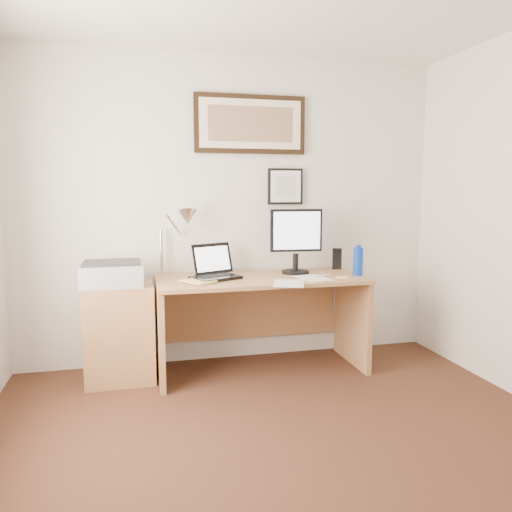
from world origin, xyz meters
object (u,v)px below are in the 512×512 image
object	(u,v)px
laptop	(214,271)
water_bottle	(358,261)
printer	(112,274)
book	(189,283)
lcd_monitor	(296,238)
side_cabinet	(120,333)
desk	(258,304)

from	to	relation	value
laptop	water_bottle	bearing A→B (deg)	-7.21
water_bottle	printer	bearing A→B (deg)	176.42
water_bottle	book	size ratio (longest dim) A/B	0.95
laptop	lcd_monitor	world-z (taller)	lcd_monitor
lcd_monitor	printer	size ratio (longest dim) A/B	1.18
side_cabinet	laptop	xyz separation A→B (m)	(0.71, -0.01, 0.44)
water_bottle	printer	distance (m)	1.88
water_bottle	desk	bearing A→B (deg)	166.48
book	desk	xyz separation A→B (m)	(0.57, 0.25, -0.24)
book	laptop	distance (m)	0.31
side_cabinet	laptop	distance (m)	0.84
water_bottle	book	distance (m)	1.35
lcd_monitor	printer	bearing A→B (deg)	-176.82
desk	water_bottle	bearing A→B (deg)	-13.52
desk	side_cabinet	bearing A→B (deg)	-178.11
side_cabinet	lcd_monitor	world-z (taller)	lcd_monitor
side_cabinet	desk	bearing A→B (deg)	1.89
side_cabinet	water_bottle	size ratio (longest dim) A/B	3.28
printer	book	bearing A→B (deg)	-19.09
laptop	printer	xyz separation A→B (m)	(-0.75, -0.02, 0.01)
side_cabinet	water_bottle	xyz separation A→B (m)	(1.84, -0.15, 0.50)
side_cabinet	lcd_monitor	size ratio (longest dim) A/B	1.40
side_cabinet	desk	world-z (taller)	desk
side_cabinet	desk	distance (m)	1.08
printer	lcd_monitor	bearing A→B (deg)	3.18
water_bottle	laptop	world-z (taller)	laptop
book	lcd_monitor	size ratio (longest dim) A/B	0.45
water_bottle	desk	xyz separation A→B (m)	(-0.77, 0.18, -0.35)
desk	printer	size ratio (longest dim) A/B	3.64
book	laptop	bearing A→B (deg)	44.25
side_cabinet	printer	distance (m)	0.46
printer	laptop	bearing A→B (deg)	1.90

